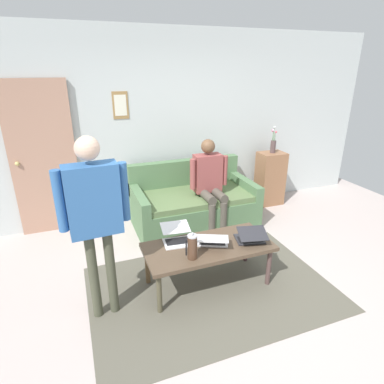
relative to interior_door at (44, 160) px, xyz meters
The scene contains 14 objects.
ground_plane 2.88m from the interior_door, 128.48° to the left, with size 7.68×7.68×0.00m, color #B8A8A4.
area_rug 2.73m from the interior_door, 127.85° to the left, with size 2.47×1.68×0.01m, color #575447.
back_wall 1.71m from the interior_door, behind, with size 7.04×0.11×2.70m.
interior_door is the anchor object (origin of this frame).
couch 2.11m from the interior_door, 164.96° to the left, with size 1.72×0.94×0.88m.
coffee_table 2.53m from the interior_door, 129.29° to the left, with size 1.32×0.60×0.47m.
laptop_left 2.53m from the interior_door, 130.14° to the left, with size 0.42×0.42×0.12m.
laptop_center 2.19m from the interior_door, 127.01° to the left, with size 0.33×0.38×0.14m.
laptop_right 2.86m from the interior_door, 135.37° to the left, with size 0.36×0.37×0.15m.
french_press 2.48m from the interior_door, 122.55° to the left, with size 0.12×0.10×0.28m.
side_shelf 3.44m from the interior_door, behind, with size 0.42×0.32×0.88m.
flower_vase 3.39m from the interior_door, behind, with size 0.09×0.08×0.43m.
person_standing 2.02m from the interior_door, 103.84° to the left, with size 0.59×0.21×1.69m.
person_seated 2.22m from the interior_door, 160.32° to the left, with size 0.55×0.51×1.28m.
Camera 1 is at (1.29, 2.40, 2.19)m, focal length 29.97 mm.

